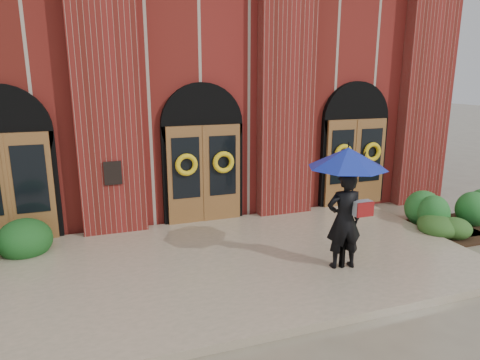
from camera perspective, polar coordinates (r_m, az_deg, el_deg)
name	(u,v)px	position (r m, az deg, el deg)	size (l,w,h in m)	color
ground	(239,269)	(8.97, -0.16, -11.72)	(90.00, 90.00, 0.00)	gray
landing	(236,262)	(9.07, -0.47, -10.90)	(10.00, 5.30, 0.15)	tan
church_building	(162,85)	(16.65, -10.32, 12.37)	(16.20, 12.53, 7.00)	maroon
man_with_umbrella	(346,185)	(8.38, 14.01, -0.64)	(1.72, 1.72, 2.41)	black
metal_post	(343,243)	(8.72, 13.57, -8.19)	(0.16, 0.16, 0.97)	black
hedge_front_right	(456,226)	(11.87, 26.86, -5.50)	(1.37, 1.18, 0.49)	#2A511D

